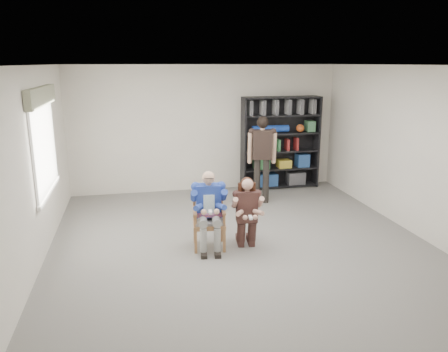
{
  "coord_description": "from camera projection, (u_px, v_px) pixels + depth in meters",
  "views": [
    {
      "loc": [
        -1.64,
        -6.1,
        2.83
      ],
      "look_at": [
        -0.2,
        0.6,
        1.05
      ],
      "focal_mm": 35.0,
      "sensor_mm": 36.0,
      "label": 1
    }
  ],
  "objects": [
    {
      "name": "armchair",
      "position": [
        209.0,
        219.0,
        6.8
      ],
      "size": [
        0.61,
        0.59,
        0.95
      ],
      "primitive_type": null,
      "rotation": [
        0.0,
        0.0,
        -0.11
      ],
      "color": "#A67444",
      "rests_on": "floor"
    },
    {
      "name": "kneeling_woman",
      "position": [
        247.0,
        213.0,
        6.78
      ],
      "size": [
        0.56,
        0.81,
        1.13
      ],
      "primitive_type": null,
      "rotation": [
        0.0,
        0.0,
        -0.11
      ],
      "color": "#361F1D",
      "rests_on": "floor"
    },
    {
      "name": "room_shell",
      "position": [
        246.0,
        162.0,
        6.47
      ],
      "size": [
        6.0,
        7.0,
        2.8
      ],
      "primitive_type": null,
      "color": "white",
      "rests_on": "ground"
    },
    {
      "name": "seated_man",
      "position": [
        209.0,
        210.0,
        6.76
      ],
      "size": [
        0.61,
        0.8,
        1.24
      ],
      "primitive_type": null,
      "rotation": [
        0.0,
        0.0,
        -0.11
      ],
      "color": "#163098",
      "rests_on": "floor"
    },
    {
      "name": "standing_man",
      "position": [
        262.0,
        161.0,
        8.91
      ],
      "size": [
        0.6,
        0.41,
        1.79
      ],
      "primitive_type": null,
      "rotation": [
        0.0,
        0.0,
        -0.21
      ],
      "color": "black",
      "rests_on": "floor"
    },
    {
      "name": "bookshelf",
      "position": [
        280.0,
        143.0,
        10.0
      ],
      "size": [
        1.8,
        0.38,
        2.1
      ],
      "primitive_type": null,
      "color": "black",
      "rests_on": "floor"
    },
    {
      "name": "window_left",
      "position": [
        45.0,
        143.0,
        6.76
      ],
      "size": [
        0.16,
        2.0,
        1.75
      ],
      "primitive_type": null,
      "color": "silver",
      "rests_on": "room_shell"
    },
    {
      "name": "floor",
      "position": [
        245.0,
        250.0,
        6.82
      ],
      "size": [
        6.0,
        7.0,
        0.01
      ],
      "primitive_type": "cube",
      "color": "slate",
      "rests_on": "ground"
    }
  ]
}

